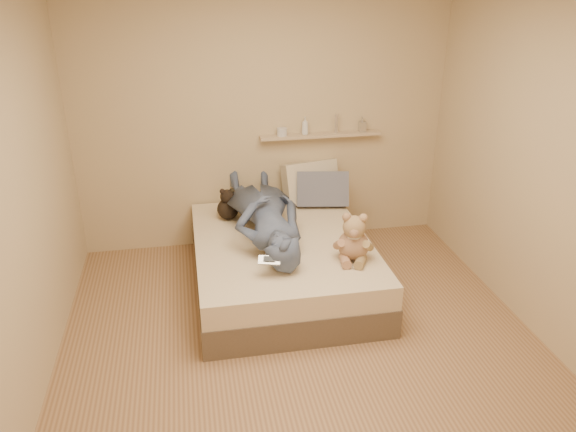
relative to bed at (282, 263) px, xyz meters
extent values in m
plane|color=#99754F|center=(0.00, -0.93, -0.22)|extent=(3.80, 3.80, 0.00)
plane|color=tan|center=(0.00, 0.97, 1.08)|extent=(3.60, 0.00, 3.60)
plane|color=tan|center=(0.00, -2.83, 1.08)|extent=(3.60, 0.00, 3.60)
plane|color=tan|center=(-1.80, -0.93, 1.08)|extent=(0.00, 3.80, 3.80)
plane|color=tan|center=(1.80, -0.93, 1.08)|extent=(0.00, 3.80, 3.80)
cube|color=brown|center=(0.00, 0.00, -0.10)|extent=(1.50, 1.90, 0.25)
cube|color=beige|center=(0.00, 0.00, 0.13)|extent=(1.48, 1.88, 0.20)
cube|color=silver|center=(-0.20, -0.60, 0.37)|extent=(0.18, 0.11, 0.06)
cube|color=black|center=(-0.21, -0.61, 0.39)|extent=(0.09, 0.06, 0.03)
sphere|color=#9C7755|center=(0.50, -0.44, 0.35)|extent=(0.25, 0.25, 0.25)
sphere|color=#A28058|center=(0.50, -0.46, 0.52)|extent=(0.18, 0.18, 0.18)
sphere|color=#A17A58|center=(0.43, -0.44, 0.60)|extent=(0.07, 0.07, 0.07)
sphere|color=tan|center=(0.56, -0.48, 0.60)|extent=(0.07, 0.07, 0.07)
sphere|color=#8F694F|center=(0.47, -0.54, 0.50)|extent=(0.08, 0.08, 0.08)
cylinder|color=#A67858|center=(0.38, -0.44, 0.37)|extent=(0.07, 0.16, 0.14)
cylinder|color=#997F51|center=(0.60, -0.50, 0.37)|extent=(0.15, 0.17, 0.14)
cylinder|color=#A37557|center=(0.41, -0.53, 0.26)|extent=(0.09, 0.17, 0.08)
cylinder|color=olive|center=(0.53, -0.56, 0.26)|extent=(0.15, 0.18, 0.08)
cylinder|color=#BDB6A2|center=(0.50, -0.46, 0.44)|extent=(0.16, 0.16, 0.02)
sphere|color=black|center=(-0.42, 0.53, 0.33)|extent=(0.20, 0.20, 0.20)
sphere|color=black|center=(-0.42, 0.52, 0.45)|extent=(0.13, 0.13, 0.13)
sphere|color=black|center=(-0.46, 0.52, 0.51)|extent=(0.05, 0.05, 0.05)
sphere|color=black|center=(-0.37, 0.52, 0.51)|extent=(0.05, 0.05, 0.05)
cube|color=beige|center=(0.44, 0.83, 0.43)|extent=(0.59, 0.38, 0.43)
cube|color=slate|center=(0.53, 0.69, 0.40)|extent=(0.54, 0.33, 0.37)
imported|color=#485371|center=(-0.13, 0.16, 0.42)|extent=(0.68, 1.67, 0.39)
cube|color=tan|center=(0.55, 0.91, 0.88)|extent=(1.20, 0.12, 0.03)
cylinder|color=silver|center=(0.17, 0.91, 0.93)|extent=(0.10, 0.10, 0.07)
imported|color=silver|center=(0.39, 0.91, 0.98)|extent=(0.08, 0.08, 0.17)
cylinder|color=silver|center=(0.70, 0.91, 0.98)|extent=(0.04, 0.04, 0.19)
imported|color=silver|center=(0.97, 0.91, 0.97)|extent=(0.07, 0.07, 0.15)
camera|label=1|loc=(-0.75, -4.27, 2.39)|focal=35.00mm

